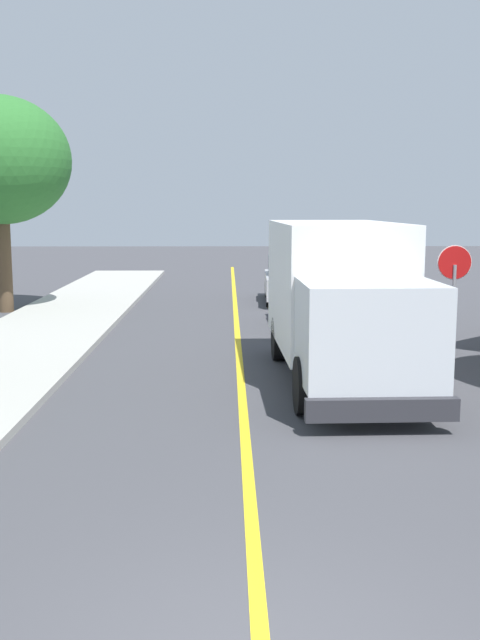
# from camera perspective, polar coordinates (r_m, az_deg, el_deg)

# --- Properties ---
(centre_line_yellow) EXTENTS (0.16, 56.00, 0.01)m
(centre_line_yellow) POSITION_cam_1_polar(r_m,az_deg,el_deg) (15.63, 0.05, -4.37)
(centre_line_yellow) COLOR gold
(centre_line_yellow) RESTS_ON ground
(box_truck) EXTENTS (2.59, 7.24, 3.20)m
(box_truck) POSITION_cam_1_polar(r_m,az_deg,el_deg) (15.30, 7.66, 1.97)
(box_truck) COLOR white
(box_truck) RESTS_ON ground
(parked_car_near) EXTENTS (1.91, 4.44, 1.67)m
(parked_car_near) POSITION_cam_1_polar(r_m,az_deg,el_deg) (22.05, 5.43, 1.53)
(parked_car_near) COLOR silver
(parked_car_near) RESTS_ON ground
(parked_car_mid) EXTENTS (1.95, 4.46, 1.67)m
(parked_car_mid) POSITION_cam_1_polar(r_m,az_deg,el_deg) (27.68, 3.83, 3.02)
(parked_car_mid) COLOR #B7B7BC
(parked_car_mid) RESTS_ON ground
(stop_sign) EXTENTS (0.80, 0.10, 2.65)m
(stop_sign) POSITION_cam_1_polar(r_m,az_deg,el_deg) (17.91, 16.04, 2.98)
(stop_sign) COLOR gray
(stop_sign) RESTS_ON ground
(street_tree_down_block) EXTENTS (4.63, 4.63, 7.09)m
(street_tree_down_block) POSITION_cam_1_polar(r_m,az_deg,el_deg) (26.13, -17.89, 11.48)
(street_tree_down_block) COLOR brown
(street_tree_down_block) RESTS_ON ground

